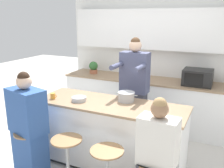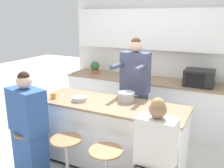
{
  "view_description": "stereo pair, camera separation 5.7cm",
  "coord_description": "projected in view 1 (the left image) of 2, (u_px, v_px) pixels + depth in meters",
  "views": [
    {
      "loc": [
        1.38,
        -2.85,
        2.06
      ],
      "look_at": [
        0.0,
        0.07,
        1.18
      ],
      "focal_mm": 40.0,
      "sensor_mm": 36.0,
      "label": 1
    },
    {
      "loc": [
        1.43,
        -2.83,
        2.06
      ],
      "look_at": [
        0.0,
        0.07,
        1.18
      ],
      "focal_mm": 40.0,
      "sensor_mm": 36.0,
      "label": 2
    }
  ],
  "objects": [
    {
      "name": "bar_stool_leftmost",
      "position": [
        31.0,
        151.0,
        3.26
      ],
      "size": [
        0.38,
        0.38,
        0.63
      ],
      "color": "#997047",
      "rests_on": "ground_plane"
    },
    {
      "name": "bar_stool_center_left",
      "position": [
        68.0,
        160.0,
        3.07
      ],
      "size": [
        0.38,
        0.38,
        0.63
      ],
      "color": "#997047",
      "rests_on": "ground_plane"
    },
    {
      "name": "ground_plane",
      "position": [
        110.0,
        164.0,
        3.6
      ],
      "size": [
        16.0,
        16.0,
        0.0
      ],
      "primitive_type": "plane",
      "color": "beige"
    },
    {
      "name": "person_seated_near",
      "position": [
        157.0,
        166.0,
        2.51
      ],
      "size": [
        0.4,
        0.29,
        1.33
      ],
      "rotation": [
        0.0,
        0.0,
        -0.07
      ],
      "color": "#333338",
      "rests_on": "ground_plane"
    },
    {
      "name": "person_cooking",
      "position": [
        134.0,
        95.0,
        3.88
      ],
      "size": [
        0.43,
        0.57,
        1.76
      ],
      "rotation": [
        0.0,
        0.0,
        -0.01
      ],
      "color": "#383842",
      "rests_on": "ground_plane"
    },
    {
      "name": "microwave",
      "position": [
        198.0,
        77.0,
        4.24
      ],
      "size": [
        0.48,
        0.4,
        0.27
      ],
      "color": "black",
      "rests_on": "back_counter"
    },
    {
      "name": "wall_back",
      "position": [
        151.0,
        44.0,
        4.81
      ],
      "size": [
        3.42,
        0.22,
        2.7
      ],
      "color": "silver",
      "rests_on": "ground_plane"
    },
    {
      "name": "back_counter",
      "position": [
        144.0,
        102.0,
        4.81
      ],
      "size": [
        3.18,
        0.67,
        0.92
      ],
      "color": "white",
      "rests_on": "ground_plane"
    },
    {
      "name": "potted_plant",
      "position": [
        93.0,
        67.0,
        5.12
      ],
      "size": [
        0.18,
        0.18,
        0.25
      ],
      "color": "#A86042",
      "rests_on": "back_counter"
    },
    {
      "name": "person_wrapped_blanket",
      "position": [
        28.0,
        129.0,
        3.19
      ],
      "size": [
        0.56,
        0.4,
        1.42
      ],
      "rotation": [
        0.0,
        0.0,
        -0.25
      ],
      "color": "#2D5193",
      "rests_on": "ground_plane"
    },
    {
      "name": "cooking_pot",
      "position": [
        126.0,
        97.0,
        3.42
      ],
      "size": [
        0.32,
        0.23,
        0.13
      ],
      "color": "#B7BABC",
      "rests_on": "kitchen_island"
    },
    {
      "name": "coffee_cup_near",
      "position": [
        53.0,
        96.0,
        3.52
      ],
      "size": [
        0.1,
        0.07,
        0.08
      ],
      "color": "orange",
      "rests_on": "kitchen_island"
    },
    {
      "name": "fruit_bowl",
      "position": [
        79.0,
        99.0,
        3.43
      ],
      "size": [
        0.2,
        0.2,
        0.06
      ],
      "color": "#B7BABC",
      "rests_on": "kitchen_island"
    },
    {
      "name": "kitchen_island",
      "position": [
        110.0,
        134.0,
        3.47
      ],
      "size": [
        2.07,
        0.72,
        0.93
      ],
      "color": "black",
      "rests_on": "ground_plane"
    },
    {
      "name": "coffee_cup_far",
      "position": [
        160.0,
        107.0,
        3.09
      ],
      "size": [
        0.11,
        0.08,
        0.09
      ],
      "color": "#DB4C51",
      "rests_on": "kitchen_island"
    }
  ]
}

